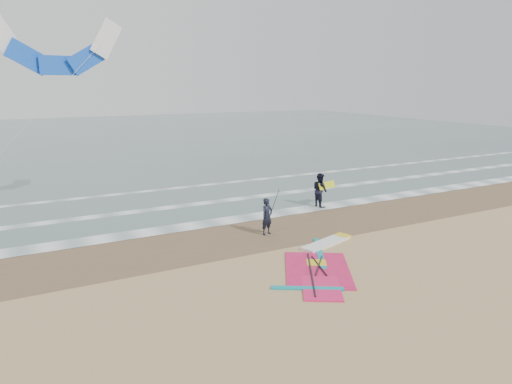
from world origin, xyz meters
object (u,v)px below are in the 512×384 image
person_standing (267,217)px  windsurf_rig (322,262)px  surf_kite (57,51)px  person_walking (320,190)px

person_standing → windsurf_rig: bearing=-104.6°
person_standing → surf_kite: surf_kite is taller
person_standing → person_walking: (4.97, 2.91, 0.11)m
person_walking → surf_kite: surf_kite is taller
person_walking → person_standing: bearing=117.8°
windsurf_rig → person_walking: bearing=55.6°
surf_kite → person_standing: bearing=-46.1°
windsurf_rig → person_standing: bearing=93.7°
windsurf_rig → person_walking: (4.71, 6.88, 0.92)m
windsurf_rig → surf_kite: (-7.83, 11.83, 8.30)m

